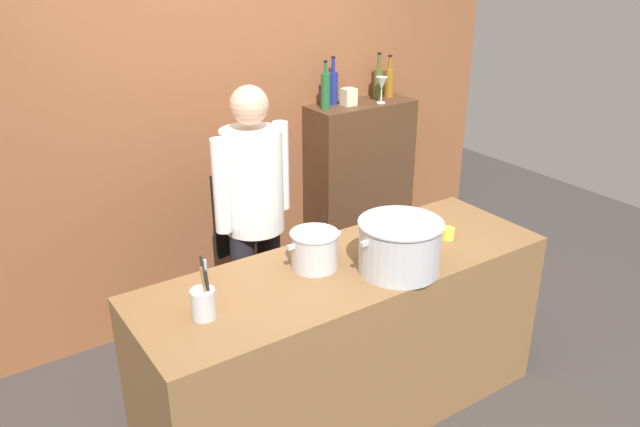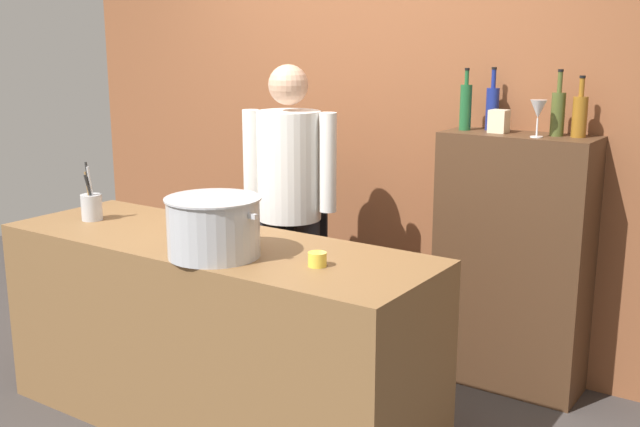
# 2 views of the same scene
# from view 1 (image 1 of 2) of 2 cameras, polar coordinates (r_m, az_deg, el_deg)

# --- Properties ---
(ground_plane) EXTENTS (8.00, 8.00, 0.00)m
(ground_plane) POSITION_cam_1_polar(r_m,az_deg,el_deg) (3.57, 2.27, -17.53)
(ground_plane) COLOR #383330
(brick_back_panel) EXTENTS (4.40, 0.10, 3.00)m
(brick_back_panel) POSITION_cam_1_polar(r_m,az_deg,el_deg) (3.99, -9.53, 11.01)
(brick_back_panel) COLOR brown
(brick_back_panel) RESTS_ON ground_plane
(prep_counter) EXTENTS (2.12, 0.70, 0.90)m
(prep_counter) POSITION_cam_1_polar(r_m,az_deg,el_deg) (3.30, 2.39, -11.62)
(prep_counter) COLOR brown
(prep_counter) RESTS_ON ground_plane
(bar_cabinet) EXTENTS (0.76, 0.32, 1.33)m
(bar_cabinet) POSITION_cam_1_polar(r_m,az_deg,el_deg) (4.56, 3.55, 1.86)
(bar_cabinet) COLOR #472D1C
(bar_cabinet) RESTS_ON ground_plane
(chef) EXTENTS (0.52, 0.39, 1.66)m
(chef) POSITION_cam_1_polar(r_m,az_deg,el_deg) (3.55, -6.08, 0.51)
(chef) COLOR black
(chef) RESTS_ON ground_plane
(stockpot_large) EXTENTS (0.46, 0.40, 0.25)m
(stockpot_large) POSITION_cam_1_polar(r_m,az_deg,el_deg) (2.98, 7.26, -2.97)
(stockpot_large) COLOR #B7BABF
(stockpot_large) RESTS_ON prep_counter
(stockpot_small) EXTENTS (0.30, 0.24, 0.18)m
(stockpot_small) POSITION_cam_1_polar(r_m,az_deg,el_deg) (3.00, -0.50, -3.31)
(stockpot_small) COLOR #B7BABF
(stockpot_small) RESTS_ON prep_counter
(utensil_crock) EXTENTS (0.10, 0.10, 0.30)m
(utensil_crock) POSITION_cam_1_polar(r_m,az_deg,el_deg) (2.67, -10.53, -7.94)
(utensil_crock) COLOR #B7BABF
(utensil_crock) RESTS_ON prep_counter
(butter_jar) EXTENTS (0.08, 0.08, 0.06)m
(butter_jar) POSITION_cam_1_polar(r_m,az_deg,el_deg) (3.38, 11.50, -1.77)
(butter_jar) COLOR yellow
(butter_jar) RESTS_ON prep_counter
(wine_bottle_olive) EXTENTS (0.07, 0.07, 0.32)m
(wine_bottle_olive) POSITION_cam_1_polar(r_m,az_deg,el_deg) (4.46, 5.33, 11.78)
(wine_bottle_olive) COLOR #475123
(wine_bottle_olive) RESTS_ON bar_cabinet
(wine_bottle_cobalt) EXTENTS (0.07, 0.07, 0.32)m
(wine_bottle_cobalt) POSITION_cam_1_polar(r_m,az_deg,el_deg) (4.29, 1.19, 11.43)
(wine_bottle_cobalt) COLOR navy
(wine_bottle_cobalt) RESTS_ON bar_cabinet
(wine_bottle_green) EXTENTS (0.06, 0.06, 0.31)m
(wine_bottle_green) POSITION_cam_1_polar(r_m,az_deg,el_deg) (4.16, 0.50, 11.14)
(wine_bottle_green) COLOR #1E592D
(wine_bottle_green) RESTS_ON bar_cabinet
(wine_bottle_amber) EXTENTS (0.07, 0.07, 0.29)m
(wine_bottle_amber) POSITION_cam_1_polar(r_m,az_deg,el_deg) (4.53, 6.30, 11.81)
(wine_bottle_amber) COLOR #8C5919
(wine_bottle_amber) RESTS_ON bar_cabinet
(wine_glass_wide) EXTENTS (0.08, 0.08, 0.18)m
(wine_glass_wide) POSITION_cam_1_polar(r_m,az_deg,el_deg) (4.33, 5.63, 11.63)
(wine_glass_wide) COLOR silver
(wine_glass_wide) RESTS_ON bar_cabinet
(spice_tin_cream) EXTENTS (0.09, 0.09, 0.11)m
(spice_tin_cream) POSITION_cam_1_polar(r_m,az_deg,el_deg) (4.27, 2.62, 10.55)
(spice_tin_cream) COLOR beige
(spice_tin_cream) RESTS_ON bar_cabinet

